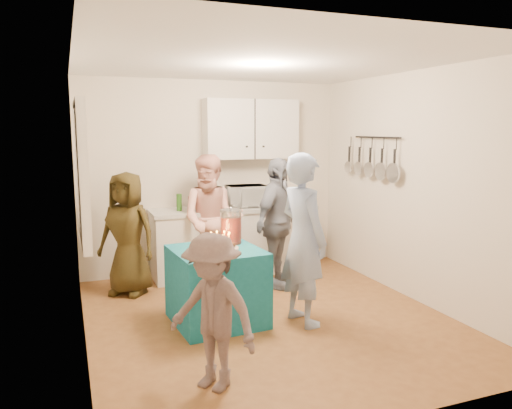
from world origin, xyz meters
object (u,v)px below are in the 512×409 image
object	(u,v)px
party_table	(217,286)
child_near_left	(212,312)
counter	(234,242)
punch_jar	(231,227)
man_birthday	(303,239)
microwave	(246,196)
woman_back_center	(212,220)
woman_back_left	(127,234)
woman_back_right	(277,223)

from	to	relation	value
party_table	child_near_left	xyz separation A→B (m)	(-0.40, -1.25, 0.22)
counter	punch_jar	distance (m)	1.57
counter	man_birthday	size ratio (longest dim) A/B	1.27
microwave	party_table	bearing A→B (deg)	-116.43
woman_back_center	child_near_left	bearing A→B (deg)	-83.87
man_birthday	microwave	bearing A→B (deg)	-12.24
woman_back_left	woman_back_center	world-z (taller)	woman_back_center
microwave	woman_back_right	xyz separation A→B (m)	(0.13, -0.74, -0.25)
woman_back_right	child_near_left	distance (m)	2.56
woman_back_left	child_near_left	xyz separation A→B (m)	(0.33, -2.48, -0.13)
counter	woman_back_right	distance (m)	0.89
microwave	man_birthday	bearing A→B (deg)	-89.77
woman_back_center	child_near_left	world-z (taller)	woman_back_center
punch_jar	woman_back_center	size ratio (longest dim) A/B	0.21
microwave	punch_jar	bearing A→B (deg)	-112.95
punch_jar	woman_back_left	xyz separation A→B (m)	(-0.95, 1.04, -0.20)
microwave	man_birthday	xyz separation A→B (m)	(-0.09, -1.92, -0.19)
woman_back_right	child_near_left	size ratio (longest dim) A/B	1.34
counter	microwave	distance (m)	0.65
counter	woman_back_left	distance (m)	1.53
counter	woman_back_center	bearing A→B (deg)	-139.57
counter	woman_back_center	world-z (taller)	woman_back_center
woman_back_center	punch_jar	bearing A→B (deg)	-73.17
punch_jar	microwave	bearing A→B (deg)	64.25
woman_back_right	counter	bearing A→B (deg)	70.98
party_table	punch_jar	bearing A→B (deg)	42.22
counter	party_table	xyz separation A→B (m)	(-0.72, -1.60, -0.05)
microwave	woman_back_right	bearing A→B (deg)	-76.95
microwave	man_birthday	distance (m)	1.93
counter	party_table	size ratio (longest dim) A/B	2.59
woman_back_left	man_birthday	bearing A→B (deg)	-7.56
punch_jar	man_birthday	world-z (taller)	man_birthday
woman_back_center	party_table	bearing A→B (deg)	-82.08
counter	woman_back_left	size ratio (longest dim) A/B	1.51
party_table	punch_jar	size ratio (longest dim) A/B	2.50
party_table	man_birthday	xyz separation A→B (m)	(0.81, -0.31, 0.48)
woman_back_right	man_birthday	bearing A→B (deg)	-142.20
counter	punch_jar	bearing A→B (deg)	-109.71
woman_back_left	party_table	bearing A→B (deg)	-21.88
child_near_left	woman_back_right	bearing A→B (deg)	109.98
woman_back_right	microwave	bearing A→B (deg)	58.66
woman_back_center	woman_back_right	xyz separation A→B (m)	(0.71, -0.40, -0.02)
man_birthday	woman_back_center	world-z (taller)	man_birthday
microwave	child_near_left	size ratio (longest dim) A/B	0.44
punch_jar	woman_back_left	distance (m)	1.42
microwave	woman_back_right	world-z (taller)	woman_back_right
microwave	party_table	world-z (taller)	microwave
woman_back_center	man_birthday	bearing A→B (deg)	-50.47
man_birthday	counter	bearing A→B (deg)	-7.04
counter	woman_back_left	world-z (taller)	woman_back_left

